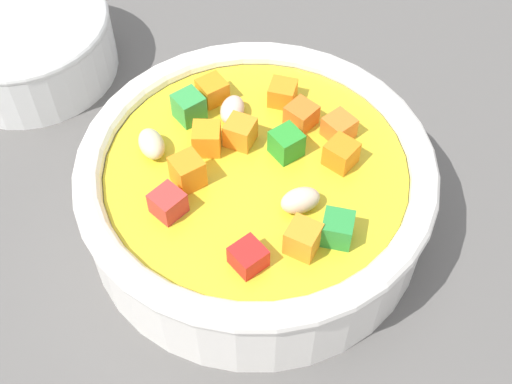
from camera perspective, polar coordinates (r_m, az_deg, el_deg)
name	(u,v)px	position (r cm, az deg, el deg)	size (l,w,h in cm)	color
ground_plane	(256,229)	(41.10, 0.00, -3.11)	(140.00, 140.00, 2.00)	#565451
soup_bowl_main	(256,187)	(37.81, -0.01, 0.39)	(19.71, 19.71, 6.59)	white
side_bowl_small	(25,42)	(50.10, -18.95, 11.89)	(12.12, 12.12, 4.65)	white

